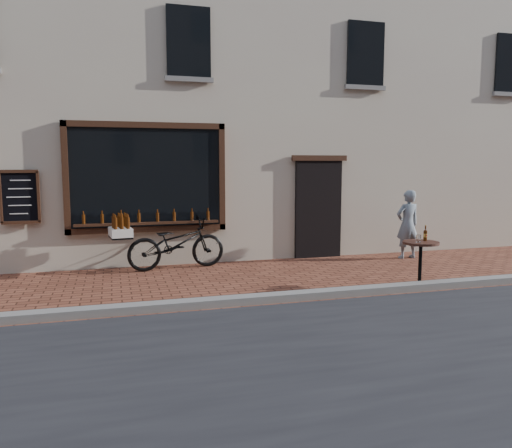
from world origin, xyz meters
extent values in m
plane|color=brown|center=(0.00, 0.00, 0.00)|extent=(90.00, 90.00, 0.00)
cube|color=slate|center=(0.00, 0.20, 0.06)|extent=(90.00, 0.25, 0.12)
cube|color=beige|center=(0.00, 6.50, 5.00)|extent=(28.00, 6.00, 10.00)
cube|color=black|center=(-1.90, 3.45, 1.85)|extent=(3.00, 0.06, 2.00)
cube|color=black|center=(-1.90, 3.43, 2.91)|extent=(3.24, 0.10, 0.12)
cube|color=black|center=(-1.90, 3.43, 0.79)|extent=(3.24, 0.10, 0.12)
cube|color=black|center=(-3.46, 3.43, 1.85)|extent=(0.12, 0.10, 2.24)
cube|color=black|center=(-0.34, 3.43, 1.85)|extent=(0.12, 0.10, 2.24)
cube|color=black|center=(-1.90, 3.38, 0.92)|extent=(2.90, 0.16, 0.05)
cube|color=black|center=(1.90, 3.46, 1.10)|extent=(1.10, 0.10, 2.20)
cube|color=black|center=(1.90, 3.43, 2.26)|extent=(1.30, 0.10, 0.12)
cube|color=black|center=(-4.30, 3.44, 1.50)|extent=(0.62, 0.04, 0.92)
cylinder|color=#3D1C07|center=(-3.15, 3.38, 1.04)|extent=(0.06, 0.06, 0.19)
cylinder|color=#3D1C07|center=(-2.79, 3.38, 1.04)|extent=(0.06, 0.06, 0.19)
cylinder|color=#3D1C07|center=(-2.44, 3.38, 1.04)|extent=(0.06, 0.06, 0.19)
cylinder|color=#3D1C07|center=(-2.08, 3.38, 1.04)|extent=(0.06, 0.06, 0.19)
cylinder|color=#3D1C07|center=(-1.72, 3.38, 1.04)|extent=(0.06, 0.06, 0.19)
cylinder|color=#3D1C07|center=(-1.36, 3.38, 1.04)|extent=(0.06, 0.06, 0.19)
cylinder|color=#3D1C07|center=(-1.01, 3.38, 1.04)|extent=(0.06, 0.06, 0.19)
cylinder|color=#3D1C07|center=(-0.65, 3.38, 1.04)|extent=(0.06, 0.06, 0.19)
cube|color=black|center=(-1.00, 3.46, 4.60)|extent=(0.90, 0.06, 1.40)
cube|color=black|center=(3.00, 3.46, 4.60)|extent=(0.90, 0.06, 1.40)
cube|color=black|center=(7.00, 3.46, 4.60)|extent=(0.90, 0.06, 1.40)
imported|color=black|center=(-1.37, 3.07, 0.52)|extent=(2.07, 0.95, 1.05)
cube|color=black|center=(-2.46, 2.92, 0.72)|extent=(0.46, 0.60, 0.03)
cube|color=beige|center=(-2.46, 2.92, 0.82)|extent=(0.47, 0.63, 0.16)
cylinder|color=#3D1C07|center=(-2.32, 2.73, 1.01)|extent=(0.07, 0.07, 0.22)
cylinder|color=#3D1C07|center=(-2.44, 2.72, 1.01)|extent=(0.07, 0.07, 0.22)
cylinder|color=#3D1C07|center=(-2.55, 2.70, 1.01)|extent=(0.07, 0.07, 0.22)
cylinder|color=#3D1C07|center=(-2.34, 2.87, 1.01)|extent=(0.07, 0.07, 0.22)
cylinder|color=#3D1C07|center=(-2.46, 2.85, 1.01)|extent=(0.07, 0.07, 0.22)
cylinder|color=#3D1C07|center=(-2.57, 2.84, 1.01)|extent=(0.07, 0.07, 0.22)
cylinder|color=#3D1C07|center=(-2.36, 3.01, 1.01)|extent=(0.07, 0.07, 0.22)
cylinder|color=#3D1C07|center=(-2.47, 2.99, 1.01)|extent=(0.07, 0.07, 0.22)
cylinder|color=#3D1C07|center=(-2.59, 2.98, 1.01)|extent=(0.07, 0.07, 0.22)
cylinder|color=#3D1C07|center=(-2.38, 3.14, 1.01)|extent=(0.07, 0.07, 0.22)
cylinder|color=#3D1C07|center=(-2.49, 3.13, 1.01)|extent=(0.07, 0.07, 0.22)
cylinder|color=black|center=(2.53, 0.41, 0.02)|extent=(0.45, 0.45, 0.03)
cylinder|color=black|center=(2.53, 0.41, 0.39)|extent=(0.06, 0.06, 0.72)
cylinder|color=black|center=(2.53, 0.41, 0.77)|extent=(0.62, 0.62, 0.04)
cylinder|color=gold|center=(2.65, 0.47, 0.89)|extent=(0.07, 0.07, 0.06)
cylinder|color=white|center=(2.42, 0.34, 0.86)|extent=(0.08, 0.08, 0.13)
imported|color=slate|center=(3.80, 2.79, 0.77)|extent=(0.58, 0.40, 1.55)
camera|label=1|loc=(-2.59, -7.00, 2.13)|focal=35.00mm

